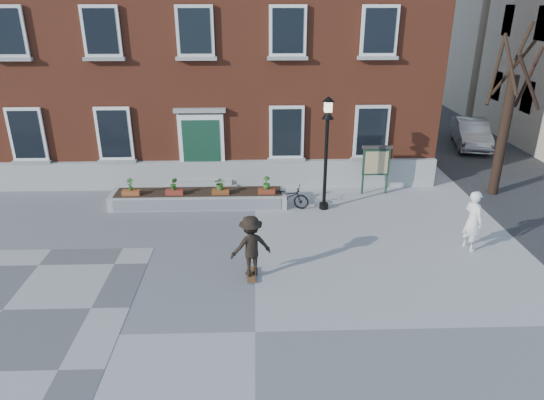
{
  "coord_description": "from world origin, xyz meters",
  "views": [
    {
      "loc": [
        0.09,
        -8.79,
        6.83
      ],
      "look_at": [
        0.5,
        4.0,
        1.5
      ],
      "focal_mm": 32.0,
      "sensor_mm": 36.0,
      "label": 1
    }
  ],
  "objects_px": {
    "bicycle": "(287,196)",
    "bystander": "(473,221)",
    "parked_car": "(471,133)",
    "skateboarder": "(251,246)",
    "lamp_post": "(327,138)",
    "notice_board": "(376,162)"
  },
  "relations": [
    {
      "from": "bicycle",
      "to": "bystander",
      "type": "xyz_separation_m",
      "value": [
        5.19,
        -3.22,
        0.49
      ]
    },
    {
      "from": "parked_car",
      "to": "skateboarder",
      "type": "distance_m",
      "value": 16.1
    },
    {
      "from": "bicycle",
      "to": "lamp_post",
      "type": "xyz_separation_m",
      "value": [
        1.3,
        -0.14,
        2.13
      ]
    },
    {
      "from": "bicycle",
      "to": "notice_board",
      "type": "distance_m",
      "value": 3.68
    },
    {
      "from": "bicycle",
      "to": "parked_car",
      "type": "xyz_separation_m",
      "value": [
        9.59,
        7.36,
        0.26
      ]
    },
    {
      "from": "bicycle",
      "to": "bystander",
      "type": "bearing_deg",
      "value": -105.95
    },
    {
      "from": "parked_car",
      "to": "bystander",
      "type": "relative_size",
      "value": 2.27
    },
    {
      "from": "notice_board",
      "to": "lamp_post",
      "type": "bearing_deg",
      "value": -147.15
    },
    {
      "from": "parked_car",
      "to": "notice_board",
      "type": "xyz_separation_m",
      "value": [
        -6.21,
        -6.16,
        0.58
      ]
    },
    {
      "from": "bicycle",
      "to": "skateboarder",
      "type": "bearing_deg",
      "value": -178.85
    },
    {
      "from": "parked_car",
      "to": "skateboarder",
      "type": "relative_size",
      "value": 2.36
    },
    {
      "from": "parked_car",
      "to": "skateboarder",
      "type": "xyz_separation_m",
      "value": [
        -10.8,
        -11.94,
        0.23
      ]
    },
    {
      "from": "notice_board",
      "to": "skateboarder",
      "type": "xyz_separation_m",
      "value": [
        -4.58,
        -5.78,
        -0.36
      ]
    },
    {
      "from": "bystander",
      "to": "skateboarder",
      "type": "distance_m",
      "value": 6.54
    },
    {
      "from": "skateboarder",
      "to": "bicycle",
      "type": "bearing_deg",
      "value": 75.24
    },
    {
      "from": "bicycle",
      "to": "parked_car",
      "type": "bearing_deg",
      "value": -36.59
    },
    {
      "from": "lamp_post",
      "to": "notice_board",
      "type": "height_order",
      "value": "lamp_post"
    },
    {
      "from": "parked_car",
      "to": "lamp_post",
      "type": "bearing_deg",
      "value": -124.39
    },
    {
      "from": "skateboarder",
      "to": "parked_car",
      "type": "bearing_deg",
      "value": 47.88
    },
    {
      "from": "parked_car",
      "to": "bicycle",
      "type": "bearing_deg",
      "value": -129.03
    },
    {
      "from": "bicycle",
      "to": "notice_board",
      "type": "height_order",
      "value": "notice_board"
    },
    {
      "from": "bystander",
      "to": "skateboarder",
      "type": "xyz_separation_m",
      "value": [
        -6.4,
        -1.36,
        -0.0
      ]
    }
  ]
}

